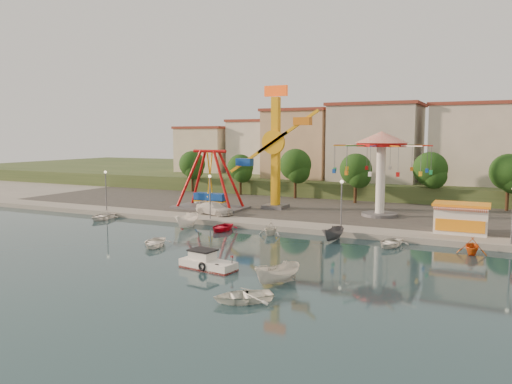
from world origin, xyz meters
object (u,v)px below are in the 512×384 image
Objects in this scene: cabin_motorboat at (207,263)px; skiff at (278,274)px; rowboat_a at (155,242)px; van at (214,208)px; kamikaze_tower at (278,151)px; pirate_ship_ride at (210,181)px; wave_swinger at (381,154)px.

cabin_motorboat is 6.84m from skiff.
van is at bearing 78.15° from rowboat_a.
kamikaze_tower reaches higher than cabin_motorboat.
pirate_ship_ride is 2.60× the size of rowboat_a.
wave_swinger reaches higher than van.
cabin_motorboat is 9.80m from rowboat_a.
cabin_motorboat is at bearing -135.96° from van.
cabin_motorboat is 0.91× the size of van.
pirate_ship_ride is 22.81m from wave_swinger.
rowboat_a is (-16.22, -23.68, -7.80)m from wave_swinger.
van is (-18.09, 22.04, 0.62)m from skiff.
wave_swinger is 2.18× the size of van.
pirate_ship_ride is 0.61× the size of kamikaze_tower.
pirate_ship_ride reaches higher than van.
pirate_ship_ride is at bearing 128.94° from cabin_motorboat.
cabin_motorboat is (6.19, -28.66, -7.93)m from kamikaze_tower.
cabin_motorboat is at bearing -77.81° from kamikaze_tower.
pirate_ship_ride is 21.59m from rowboat_a.
wave_swinger is 2.39× the size of cabin_motorboat.
pirate_ship_ride is at bearing -156.61° from kamikaze_tower.
van is at bearing 157.03° from skiff.
pirate_ship_ride is at bearing 84.69° from rowboat_a.
skiff is (-0.93, -29.77, -7.44)m from wave_swinger.
cabin_motorboat is 23.58m from van.
van is at bearing -53.73° from pirate_ship_ride.
kamikaze_tower is 4.23× the size of skiff.
cabin_motorboat reaches higher than rowboat_a.
pirate_ship_ride is 2.06× the size of cabin_motorboat.
kamikaze_tower is at bearing 110.78° from cabin_motorboat.
cabin_motorboat is 1.24× the size of skiff.
van is (-5.22, -8.05, -7.00)m from kamikaze_tower.
rowboat_a is at bearing -95.77° from kamikaze_tower.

